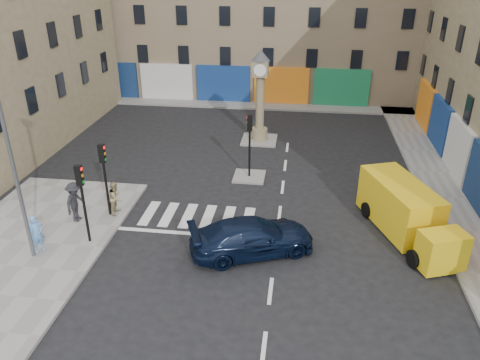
% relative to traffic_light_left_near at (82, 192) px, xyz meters
% --- Properties ---
extents(ground, '(120.00, 120.00, 0.00)m').
position_rel_traffic_light_left_near_xyz_m(ground, '(8.30, -0.20, -2.62)').
color(ground, black).
rests_on(ground, ground).
extents(sidewalk_left, '(7.00, 16.00, 0.15)m').
position_rel_traffic_light_left_near_xyz_m(sidewalk_left, '(-2.70, -2.20, -2.55)').
color(sidewalk_left, gray).
rests_on(sidewalk_left, ground).
extents(sidewalk_right, '(2.60, 30.00, 0.15)m').
position_rel_traffic_light_left_near_xyz_m(sidewalk_right, '(17.00, 9.80, -2.55)').
color(sidewalk_right, gray).
rests_on(sidewalk_right, ground).
extents(sidewalk_far, '(32.00, 2.40, 0.15)m').
position_rel_traffic_light_left_near_xyz_m(sidewalk_far, '(4.30, 22.00, -2.55)').
color(sidewalk_far, gray).
rests_on(sidewalk_far, ground).
extents(island_near, '(1.80, 1.80, 0.12)m').
position_rel_traffic_light_left_near_xyz_m(island_near, '(6.30, 7.80, -2.56)').
color(island_near, gray).
rests_on(island_near, ground).
extents(island_far, '(2.40, 2.40, 0.12)m').
position_rel_traffic_light_left_near_xyz_m(island_far, '(6.30, 13.80, -2.56)').
color(island_far, gray).
rests_on(island_far, ground).
extents(traffic_light_left_near, '(0.28, 0.22, 3.70)m').
position_rel_traffic_light_left_near_xyz_m(traffic_light_left_near, '(0.00, 0.00, 0.00)').
color(traffic_light_left_near, black).
rests_on(traffic_light_left_near, sidewalk_left).
extents(traffic_light_left_far, '(0.28, 0.22, 3.70)m').
position_rel_traffic_light_left_near_xyz_m(traffic_light_left_far, '(0.00, 2.40, 0.00)').
color(traffic_light_left_far, black).
rests_on(traffic_light_left_far, sidewalk_left).
extents(traffic_light_island, '(0.28, 0.22, 3.70)m').
position_rel_traffic_light_left_near_xyz_m(traffic_light_island, '(6.30, 7.80, -0.03)').
color(traffic_light_island, black).
rests_on(traffic_light_island, island_near).
extents(lamp_post, '(0.50, 0.25, 8.30)m').
position_rel_traffic_light_left_near_xyz_m(lamp_post, '(-1.90, -1.40, 2.17)').
color(lamp_post, '#595B60').
rests_on(lamp_post, sidewalk_left).
extents(clock_pillar, '(1.20, 1.20, 6.10)m').
position_rel_traffic_light_left_near_xyz_m(clock_pillar, '(6.30, 13.80, 0.93)').
color(clock_pillar, '#958462').
rests_on(clock_pillar, island_far).
extents(navy_sedan, '(5.82, 4.10, 1.56)m').
position_rel_traffic_light_left_near_xyz_m(navy_sedan, '(7.30, 0.31, -1.84)').
color(navy_sedan, black).
rests_on(navy_sedan, ground).
extents(yellow_van, '(3.95, 6.57, 2.30)m').
position_rel_traffic_light_left_near_xyz_m(yellow_van, '(14.08, 2.77, -1.48)').
color(yellow_van, yellow).
rests_on(yellow_van, ground).
extents(pedestrian_blue, '(0.68, 0.75, 1.71)m').
position_rel_traffic_light_left_near_xyz_m(pedestrian_blue, '(-1.80, -1.02, -1.62)').
color(pedestrian_blue, '#629DE2').
rests_on(pedestrian_blue, sidewalk_left).
extents(pedestrian_tan, '(0.66, 0.84, 1.67)m').
position_rel_traffic_light_left_near_xyz_m(pedestrian_tan, '(0.30, 2.61, -1.63)').
color(pedestrian_tan, '#928459').
rests_on(pedestrian_tan, sidewalk_left).
extents(pedestrian_dark, '(0.90, 1.37, 2.00)m').
position_rel_traffic_light_left_near_xyz_m(pedestrian_dark, '(-1.32, 1.65, -1.47)').
color(pedestrian_dark, black).
rests_on(pedestrian_dark, sidewalk_left).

